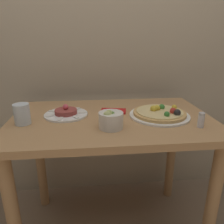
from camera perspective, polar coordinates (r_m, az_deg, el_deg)
name	(u,v)px	position (r m, az deg, el deg)	size (l,w,h in m)	color
back_wall	(104,15)	(1.55, -2.00, 24.08)	(8.00, 0.05, 2.60)	tan
dining_table	(111,139)	(1.21, -0.14, -7.09)	(1.05, 0.67, 0.76)	#AD7F51
pizza_plate	(160,113)	(1.18, 12.41, -0.37)	(0.32, 0.32, 0.06)	white
tartare_plate	(66,113)	(1.20, -11.92, -0.30)	(0.23, 0.23, 0.06)	white
small_bowl	(111,119)	(1.00, -0.36, -1.96)	(0.11, 0.11, 0.09)	silver
drinking_glass	(22,114)	(1.13, -22.46, -0.50)	(0.08, 0.08, 0.10)	silver
napkin	(113,111)	(1.23, 0.33, 0.27)	(0.15, 0.11, 0.01)	red
salt_shaker	(201,120)	(1.09, 22.24, -1.97)	(0.03, 0.03, 0.07)	silver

